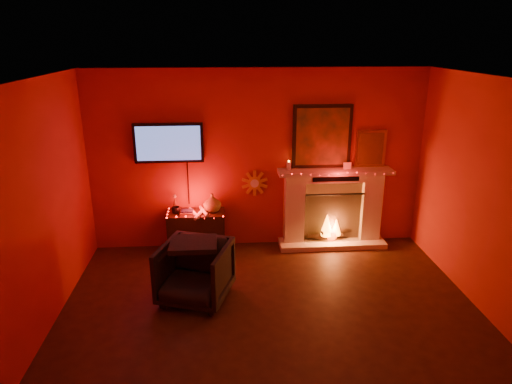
% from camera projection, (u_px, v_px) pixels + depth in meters
% --- Properties ---
extents(room, '(5.00, 5.00, 5.00)m').
position_uv_depth(room, '(278.00, 226.00, 4.46)').
color(room, black).
rests_on(room, ground).
extents(floor, '(5.00, 5.00, 0.00)m').
position_uv_depth(floor, '(276.00, 342.00, 4.90)').
color(floor, black).
rests_on(floor, ground).
extents(fireplace, '(1.72, 0.40, 2.18)m').
position_uv_depth(fireplace, '(332.00, 200.00, 7.00)').
color(fireplace, beige).
rests_on(fireplace, floor).
extents(tv, '(1.00, 0.07, 1.24)m').
position_uv_depth(tv, '(169.00, 143.00, 6.59)').
color(tv, black).
rests_on(tv, room).
extents(sunburst_clock, '(0.40, 0.03, 0.40)m').
position_uv_depth(sunburst_clock, '(255.00, 183.00, 6.91)').
color(sunburst_clock, orange).
rests_on(sunburst_clock, room).
extents(console_table, '(0.84, 0.54, 0.92)m').
position_uv_depth(console_table, '(198.00, 229.00, 6.84)').
color(console_table, black).
rests_on(console_table, floor).
extents(armchair, '(1.01, 1.03, 0.74)m').
position_uv_depth(armchair, '(195.00, 272.00, 5.58)').
color(armchair, black).
rests_on(armchair, floor).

